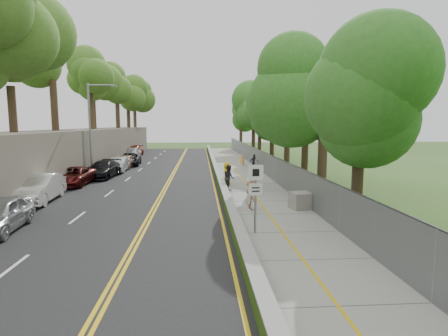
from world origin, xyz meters
name	(u,v)px	position (x,y,z in m)	size (l,w,h in m)	color
ground	(225,216)	(0.00, 0.00, 0.00)	(140.00, 140.00, 0.00)	#33511E
road	(155,174)	(-5.40, 15.00, 0.02)	(11.20, 66.00, 0.04)	black
sidewalk	(241,173)	(2.55, 15.00, 0.03)	(4.20, 66.00, 0.05)	gray
jersey_barrier	(216,170)	(0.25, 15.00, 0.30)	(0.42, 66.00, 0.60)	#62C31A
rock_embankment	(62,153)	(-13.50, 15.00, 2.00)	(5.00, 66.00, 4.00)	#595147
chainlink_fence	(263,162)	(4.65, 15.00, 1.00)	(0.04, 66.00, 2.00)	slate
trees_embankment	(63,55)	(-13.00, 15.00, 10.50)	(6.40, 66.00, 13.00)	#4F8129
trees_fenceside	(290,97)	(7.00, 15.00, 7.00)	(7.00, 66.00, 14.00)	#3E832A
streetlight	(92,123)	(-10.46, 14.00, 4.64)	(2.52, 0.22, 8.00)	gray
signpost	(256,188)	(1.05, -3.02, 1.96)	(0.62, 0.09, 3.10)	gray
construction_barrel	(241,161)	(3.32, 21.04, 0.56)	(0.63, 0.63, 1.03)	#FF8A00
concrete_block	(303,200)	(4.30, 1.05, 0.49)	(1.32, 0.99, 0.88)	slate
car_1	(39,189)	(-10.60, 3.65, 0.84)	(1.70, 4.86, 1.60)	silver
car_2	(74,176)	(-10.60, 9.32, 0.71)	(2.23, 4.83, 1.34)	#4D1110
car_3	(103,169)	(-9.43, 12.87, 0.75)	(2.00, 4.91, 1.43)	black
car_4	(125,161)	(-9.00, 19.57, 0.72)	(1.61, 4.01, 1.37)	tan
car_5	(118,165)	(-9.00, 16.59, 0.73)	(1.45, 4.17, 1.37)	#B2B3BB
car_6	(129,159)	(-9.00, 21.77, 0.71)	(2.22, 4.82, 1.34)	black
car_7	(134,151)	(-10.60, 33.16, 0.77)	(2.03, 5.00, 1.45)	maroon
car_8	(133,152)	(-10.30, 30.63, 0.76)	(1.70, 4.22, 1.44)	silver
painter_0	(227,174)	(0.75, 8.54, 0.89)	(0.82, 0.53, 1.67)	#F2B405
painter_1	(250,194)	(1.40, 1.00, 0.91)	(0.62, 0.41, 1.71)	white
painter_2	(229,177)	(0.75, 6.64, 0.92)	(0.84, 0.66, 1.73)	#232328
painter_3	(251,195)	(1.45, 1.00, 0.83)	(1.01, 0.58, 1.56)	brown
person_far	(254,163)	(3.98, 16.14, 0.85)	(0.94, 0.39, 1.60)	black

